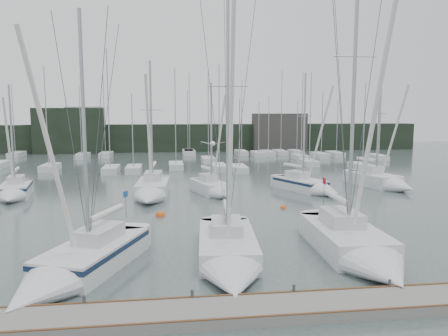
# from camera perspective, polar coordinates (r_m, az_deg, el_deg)

# --- Properties ---
(ground) EXTENTS (160.00, 160.00, 0.00)m
(ground) POSITION_cam_1_polar(r_m,az_deg,el_deg) (21.49, 0.67, -12.88)
(ground) COLOR #455451
(ground) RESTS_ON ground
(dock) EXTENTS (24.00, 2.00, 0.40)m
(dock) POSITION_cam_1_polar(r_m,az_deg,el_deg) (16.86, 3.18, -18.09)
(dock) COLOR slate
(dock) RESTS_ON ground
(far_treeline) EXTENTS (90.00, 4.00, 5.00)m
(far_treeline) POSITION_cam_1_polar(r_m,az_deg,el_deg) (82.15, -5.41, 3.96)
(far_treeline) COLOR black
(far_treeline) RESTS_ON ground
(far_building_left) EXTENTS (12.00, 3.00, 8.00)m
(far_building_left) POSITION_cam_1_polar(r_m,az_deg,el_deg) (81.84, -19.55, 4.60)
(far_building_left) COLOR black
(far_building_left) RESTS_ON ground
(far_building_right) EXTENTS (10.00, 3.00, 7.00)m
(far_building_right) POSITION_cam_1_polar(r_m,az_deg,el_deg) (82.71, 7.24, 4.65)
(far_building_right) COLOR #393734
(far_building_right) RESTS_ON ground
(mast_forest) EXTENTS (58.40, 27.10, 14.79)m
(mast_forest) POSITION_cam_1_polar(r_m,az_deg,el_deg) (65.50, -1.31, 1.33)
(mast_forest) COLOR silver
(mast_forest) RESTS_ON ground
(sailboat_near_left) EXTENTS (5.99, 9.68, 12.93)m
(sailboat_near_left) POSITION_cam_1_polar(r_m,az_deg,el_deg) (20.94, -19.07, -12.20)
(sailboat_near_left) COLOR silver
(sailboat_near_left) RESTS_ON ground
(sailboat_near_center) EXTENTS (3.68, 10.28, 14.76)m
(sailboat_near_center) POSITION_cam_1_polar(r_m,az_deg,el_deg) (21.19, 0.72, -11.73)
(sailboat_near_center) COLOR silver
(sailboat_near_center) RESTS_ON ground
(sailboat_near_right) EXTENTS (3.48, 10.30, 17.25)m
(sailboat_near_right) POSITION_cam_1_polar(r_m,az_deg,el_deg) (22.98, 17.36, -10.25)
(sailboat_near_right) COLOR silver
(sailboat_near_right) RESTS_ON ground
(sailboat_mid_a) EXTENTS (3.43, 6.93, 10.46)m
(sailboat_mid_a) POSITION_cam_1_polar(r_m,az_deg,el_deg) (41.53, -25.77, -2.87)
(sailboat_mid_a) COLOR silver
(sailboat_mid_a) RESTS_ON ground
(sailboat_mid_b) EXTENTS (3.14, 8.92, 12.58)m
(sailboat_mid_b) POSITION_cam_1_polar(r_m,az_deg,el_deg) (37.98, -9.48, -3.06)
(sailboat_mid_b) COLOR silver
(sailboat_mid_b) RESTS_ON ground
(sailboat_mid_c) EXTENTS (3.96, 6.56, 10.63)m
(sailboat_mid_c) POSITION_cam_1_polar(r_m,az_deg,el_deg) (38.83, -1.15, -2.84)
(sailboat_mid_c) COLOR silver
(sailboat_mid_c) RESTS_ON ground
(sailboat_mid_d) EXTENTS (5.37, 7.88, 11.71)m
(sailboat_mid_d) POSITION_cam_1_polar(r_m,az_deg,el_deg) (41.08, 11.18, -2.37)
(sailboat_mid_d) COLOR silver
(sailboat_mid_d) RESTS_ON ground
(sailboat_mid_e) EXTENTS (4.64, 8.37, 11.99)m
(sailboat_mid_e) POSITION_cam_1_polar(r_m,az_deg,el_deg) (45.17, 20.18, -1.75)
(sailboat_mid_e) COLOR silver
(sailboat_mid_e) RESTS_ON ground
(buoy_a) EXTENTS (0.69, 0.69, 0.69)m
(buoy_a) POSITION_cam_1_polar(r_m,az_deg,el_deg) (31.84, -8.33, -6.19)
(buoy_a) COLOR #D84B13
(buoy_a) RESTS_ON ground
(buoy_b) EXTENTS (0.47, 0.47, 0.47)m
(buoy_b) POSITION_cam_1_polar(r_m,az_deg,el_deg) (34.21, 7.75, -5.22)
(buoy_b) COLOR #D84B13
(buoy_b) RESTS_ON ground
(seagull) EXTENTS (1.02, 0.50, 0.20)m
(seagull) POSITION_cam_1_polar(r_m,az_deg,el_deg) (18.25, -1.49, 3.23)
(seagull) COLOR white
(seagull) RESTS_ON ground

